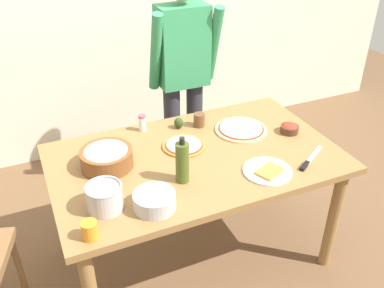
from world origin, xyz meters
TOP-DOWN VIEW (x-y plane):
  - ground at (0.00, 0.00)m, footprint 8.00×8.00m
  - dining_table at (0.00, 0.00)m, footprint 1.60×0.96m
  - person_cook at (0.24, 0.76)m, footprint 0.49×0.25m
  - pizza_raw_on_board at (0.37, 0.15)m, footprint 0.32×0.32m
  - pizza_cooked_on_tray at (-0.02, 0.11)m, footprint 0.25×0.25m
  - plate_with_slice at (0.28, -0.30)m, footprint 0.26×0.26m
  - popcorn_bowl at (-0.48, 0.10)m, footprint 0.28×0.28m
  - mixing_bowl_steel at (-0.36, -0.33)m, footprint 0.20×0.20m
  - small_sauce_bowl at (0.63, 0.01)m, footprint 0.11×0.11m
  - olive_oil_bottle at (-0.16, -0.18)m, footprint 0.07×0.07m
  - steel_pot at (-0.57, -0.24)m, footprint 0.17×0.17m
  - cup_orange at (-0.68, -0.40)m, footprint 0.07×0.07m
  - cup_small_brown at (0.16, 0.30)m, footprint 0.07×0.07m
  - salt_shaker at (-0.18, 0.39)m, footprint 0.04×0.04m
  - chef_knife at (0.54, -0.30)m, footprint 0.26×0.17m
  - avocado at (0.03, 0.33)m, footprint 0.06×0.06m

SIDE VIEW (x-z plane):
  - ground at x=0.00m, z-range 0.00..0.00m
  - dining_table at x=0.00m, z-range 0.29..1.05m
  - chef_knife at x=0.54m, z-range 0.76..0.78m
  - plate_with_slice at x=0.28m, z-range 0.76..0.78m
  - pizza_raw_on_board at x=0.37m, z-range 0.76..0.78m
  - pizza_cooked_on_tray at x=-0.02m, z-range 0.76..0.78m
  - small_sauce_bowl at x=0.63m, z-range 0.76..0.82m
  - avocado at x=0.03m, z-range 0.76..0.83m
  - mixing_bowl_steel at x=-0.36m, z-range 0.76..0.84m
  - cup_orange at x=-0.68m, z-range 0.76..0.84m
  - cup_small_brown at x=0.16m, z-range 0.76..0.84m
  - salt_shaker at x=-0.18m, z-range 0.76..0.87m
  - popcorn_bowl at x=-0.48m, z-range 0.76..0.88m
  - steel_pot at x=-0.57m, z-range 0.76..0.89m
  - olive_oil_bottle at x=-0.16m, z-range 0.75..1.00m
  - person_cook at x=0.24m, z-range 0.13..1.75m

